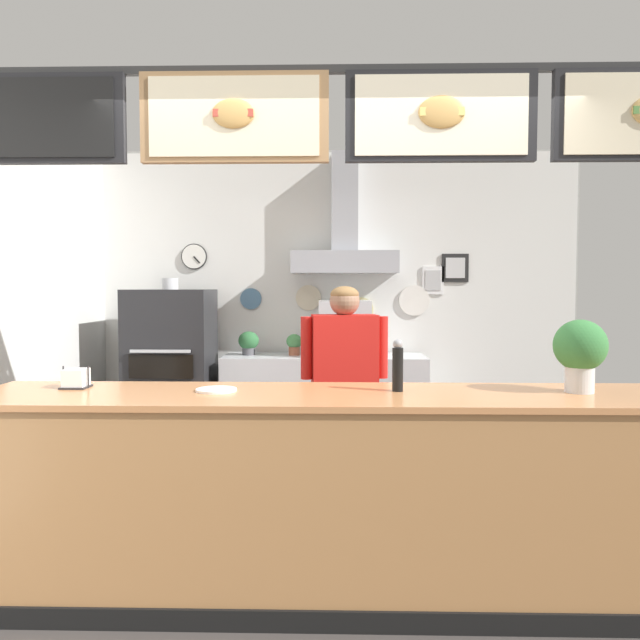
{
  "coord_description": "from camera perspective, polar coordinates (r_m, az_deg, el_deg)",
  "views": [
    {
      "loc": [
        -0.01,
        -3.3,
        1.54
      ],
      "look_at": [
        -0.11,
        0.75,
        1.32
      ],
      "focal_mm": 34.13,
      "sensor_mm": 36.0,
      "label": 1
    }
  ],
  "objects": [
    {
      "name": "condiment_plate",
      "position": [
        3.11,
        -9.69,
        -6.47
      ],
      "size": [
        0.21,
        0.21,
        0.01
      ],
      "color": "white",
      "rests_on": "service_counter"
    },
    {
      "name": "back_prep_counter",
      "position": [
        5.51,
        0.41,
        -8.22
      ],
      "size": [
        1.8,
        0.54,
        0.93
      ],
      "color": "silver",
      "rests_on": "ground_plane"
    },
    {
      "name": "potted_sage",
      "position": [
        5.51,
        -6.71,
        -2.06
      ],
      "size": [
        0.18,
        0.18,
        0.21
      ],
      "color": "#4C4C51",
      "rests_on": "back_prep_counter"
    },
    {
      "name": "espresso_machine",
      "position": [
        5.39,
        2.34,
        -0.83
      ],
      "size": [
        0.45,
        0.47,
        0.49
      ],
      "color": "silver",
      "rests_on": "back_prep_counter"
    },
    {
      "name": "pizza_oven",
      "position": [
        5.54,
        -13.77,
        -5.05
      ],
      "size": [
        0.72,
        0.65,
        1.62
      ],
      "color": "#232326",
      "rests_on": "ground_plane"
    },
    {
      "name": "pepper_grinder",
      "position": [
        3.07,
        7.3,
        -4.27
      ],
      "size": [
        0.05,
        0.05,
        0.26
      ],
      "color": "black",
      "rests_on": "service_counter"
    },
    {
      "name": "service_counter",
      "position": [
        3.13,
        1.57,
        -16.08
      ],
      "size": [
        3.59,
        0.69,
        1.02
      ],
      "color": "#B77F4C",
      "rests_on": "ground_plane"
    },
    {
      "name": "napkin_holder",
      "position": [
        3.39,
        -21.91,
        -5.17
      ],
      "size": [
        0.14,
        0.13,
        0.11
      ],
      "color": "#262628",
      "rests_on": "service_counter"
    },
    {
      "name": "shop_worker",
      "position": [
        4.26,
        2.31,
        -6.47
      ],
      "size": [
        0.61,
        0.27,
        1.55
      ],
      "rotation": [
        0.0,
        0.0,
        3.26
      ],
      "color": "#232328",
      "rests_on": "ground_plane"
    },
    {
      "name": "back_wall_assembly",
      "position": [
        5.62,
        1.56,
        2.78
      ],
      "size": [
        4.52,
        2.75,
        2.81
      ],
      "color": "#9E9E99",
      "rests_on": "ground_plane"
    },
    {
      "name": "potted_basil",
      "position": [
        5.47,
        -2.43,
        -2.21
      ],
      "size": [
        0.14,
        0.14,
        0.19
      ],
      "color": "#9E563D",
      "rests_on": "back_prep_counter"
    },
    {
      "name": "ground_plane",
      "position": [
        3.64,
        1.54,
        -21.87
      ],
      "size": [
        5.99,
        5.99,
        0.0
      ],
      "primitive_type": "plane",
      "color": "#3F3A38"
    },
    {
      "name": "basil_vase",
      "position": [
        3.26,
        23.2,
        -2.73
      ],
      "size": [
        0.26,
        0.26,
        0.36
      ],
      "color": "silver",
      "rests_on": "service_counter"
    }
  ]
}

